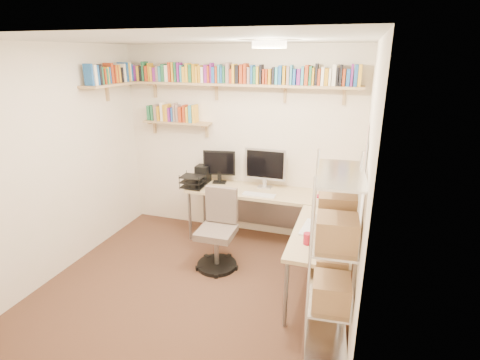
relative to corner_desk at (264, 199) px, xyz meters
name	(u,v)px	position (x,y,z in m)	size (l,w,h in m)	color
ground	(196,286)	(-0.49, -0.97, -0.71)	(3.20, 3.20, 0.00)	#4D3321
room_shell	(190,147)	(-0.49, -0.97, 0.84)	(3.24, 3.04, 2.52)	beige
wall_shelves	(202,83)	(-0.91, 0.32, 1.32)	(3.12, 1.09, 0.80)	tan
corner_desk	(264,199)	(0.00, 0.00, 0.00)	(2.20, 1.87, 1.24)	tan
office_chair	(218,235)	(-0.42, -0.48, -0.32)	(0.49, 0.50, 0.93)	black
wire_rack	(334,252)	(0.93, -1.51, 0.25)	(0.42, 0.75, 1.67)	silver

